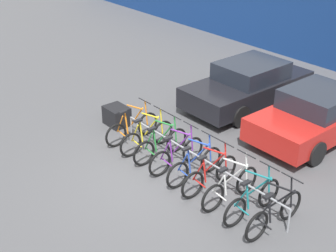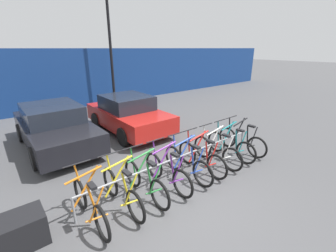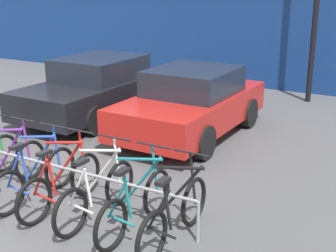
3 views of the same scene
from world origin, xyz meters
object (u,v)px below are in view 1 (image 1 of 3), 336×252
(bike_rack, at_px, (197,158))
(cargo_crate, at_px, (117,116))
(bicycle_teal, at_px, (253,200))
(bicycle_blue, at_px, (195,166))
(bicycle_red, at_px, (210,175))
(car_black, at_px, (248,85))
(bicycle_green, at_px, (161,145))
(bicycle_yellow, at_px, (147,137))
(car_red, at_px, (316,115))
(bicycle_black, at_px, (274,214))
(bicycle_white, at_px, (230,187))
(bicycle_purple, at_px, (177,155))
(bicycle_orange, at_px, (132,128))

(bike_rack, relative_size, cargo_crate, 7.64)
(bicycle_teal, bearing_deg, bicycle_blue, -179.44)
(bicycle_red, relative_size, car_black, 0.40)
(bicycle_teal, bearing_deg, cargo_crate, 178.26)
(bicycle_green, xyz_separation_m, cargo_crate, (-2.27, 0.21, -0.10))
(bike_rack, relative_size, bicycle_blue, 3.13)
(bicycle_yellow, height_order, bicycle_red, same)
(car_red, bearing_deg, bicycle_green, -115.06)
(bicycle_blue, bearing_deg, bicycle_black, 1.51)
(bicycle_white, xyz_separation_m, car_black, (-3.16, 4.11, 0.31))
(bicycle_green, distance_m, bicycle_blue, 1.26)
(bike_rack, bearing_deg, bicycle_black, -3.54)
(car_red, relative_size, cargo_crate, 5.58)
(bicycle_teal, height_order, bicycle_black, same)
(bike_rack, height_order, bicycle_purple, bicycle_purple)
(bicycle_red, bearing_deg, car_red, 90.51)
(bicycle_yellow, height_order, car_black, car_black)
(bicycle_green, bearing_deg, car_red, 68.55)
(bicycle_orange, distance_m, bicycle_blue, 2.47)
(bicycle_black, bearing_deg, car_black, 137.22)
(bicycle_white, distance_m, car_black, 5.19)
(bicycle_white, bearing_deg, car_black, 124.09)
(bicycle_blue, distance_m, bicycle_black, 2.33)
(cargo_crate, bearing_deg, bicycle_purple, -4.21)
(cargo_crate, bearing_deg, bicycle_yellow, -7.09)
(bicycle_purple, height_order, car_red, car_red)
(car_black, bearing_deg, bicycle_green, -79.40)
(bicycle_orange, relative_size, bicycle_white, 1.00)
(bicycle_white, bearing_deg, bike_rack, 169.50)
(bicycle_blue, xyz_separation_m, bicycle_red, (0.51, 0.00, 0.00))
(bicycle_black, xyz_separation_m, cargo_crate, (-5.85, 0.21, -0.10))
(bicycle_yellow, height_order, bicycle_black, same)
(bike_rack, height_order, bicycle_green, bicycle_green)
(bicycle_yellow, height_order, car_red, car_red)
(bicycle_purple, relative_size, car_red, 0.44)
(bicycle_red, xyz_separation_m, cargo_crate, (-4.03, 0.21, -0.10))
(bicycle_orange, relative_size, bicycle_teal, 1.00)
(bicycle_white, height_order, bicycle_black, same)
(bike_rack, distance_m, bicycle_purple, 0.60)
(bicycle_yellow, distance_m, bicycle_teal, 3.58)
(bicycle_orange, relative_size, bicycle_purple, 1.00)
(bicycle_purple, bearing_deg, cargo_crate, 172.89)
(bicycle_green, bearing_deg, bicycle_white, 3.62)
(bicycle_orange, bearing_deg, car_red, 52.00)
(bicycle_green, bearing_deg, bicycle_blue, 3.62)
(bicycle_white, bearing_deg, bicycle_black, -3.46)
(bicycle_white, distance_m, bicycle_teal, 0.63)
(bicycle_green, distance_m, bicycle_black, 3.59)
(bicycle_teal, distance_m, bicycle_black, 0.57)
(bicycle_purple, relative_size, bicycle_blue, 1.00)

